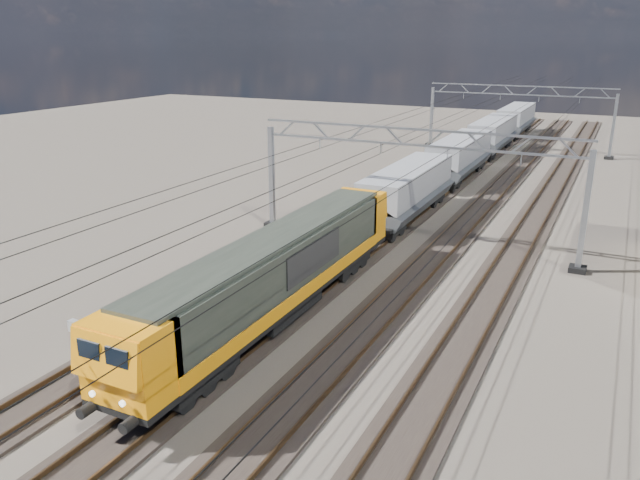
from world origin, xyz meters
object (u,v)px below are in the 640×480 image
at_px(hopper_wagon_lead, 407,189).
at_px(hopper_wagon_mid, 460,155).
at_px(catenary_gantry_far, 518,116).
at_px(catenary_gantry_mid, 412,183).
at_px(hopper_wagon_third, 493,133).
at_px(locomotive, 277,271).
at_px(trackside_cabinet, 74,327).
at_px(hopper_wagon_fourth, 516,118).

xyz_separation_m(hopper_wagon_lead, hopper_wagon_mid, (0.00, 14.20, 0.00)).
bearing_deg(catenary_gantry_far, catenary_gantry_mid, -90.00).
distance_m(catenary_gantry_mid, hopper_wagon_third, 33.85).
distance_m(catenary_gantry_far, hopper_wagon_third, 3.45).
height_order(locomotive, trackside_cabinet, locomotive).
bearing_deg(hopper_wagon_lead, hopper_wagon_third, 90.00).
xyz_separation_m(hopper_wagon_fourth, trackside_cabinet, (-6.21, -66.11, -1.37)).
distance_m(locomotive, hopper_wagon_mid, 31.90).
height_order(hopper_wagon_lead, hopper_wagon_fourth, same).
xyz_separation_m(catenary_gantry_mid, locomotive, (-2.00, -12.35, -1.58)).
distance_m(catenary_gantry_far, hopper_wagon_lead, 30.76).
bearing_deg(trackside_cabinet, hopper_wagon_fourth, 90.38).
height_order(catenary_gantry_far, hopper_wagon_lead, catenary_gantry_far).
bearing_deg(catenary_gantry_far, hopper_wagon_third, -131.59).
distance_m(catenary_gantry_mid, hopper_wagon_fourth, 48.02).
relative_size(hopper_wagon_mid, hopper_wagon_fourth, 1.00).
xyz_separation_m(locomotive, trackside_cabinet, (-6.21, -5.81, -1.47)).
height_order(catenary_gantry_far, hopper_wagon_fourth, catenary_gantry_far).
distance_m(locomotive, trackside_cabinet, 8.63).
distance_m(hopper_wagon_lead, hopper_wagon_mid, 14.20).
relative_size(hopper_wagon_mid, hopper_wagon_third, 1.00).
height_order(hopper_wagon_third, trackside_cabinet, hopper_wagon_third).
bearing_deg(hopper_wagon_fourth, hopper_wagon_mid, -90.00).
relative_size(catenary_gantry_far, hopper_wagon_third, 1.53).
relative_size(catenary_gantry_far, hopper_wagon_mid, 1.53).
bearing_deg(locomotive, hopper_wagon_mid, 90.00).
bearing_deg(catenary_gantry_mid, locomotive, -99.20).
bearing_deg(hopper_wagon_mid, catenary_gantry_far, 83.07).
bearing_deg(hopper_wagon_lead, hopper_wagon_mid, 90.00).
distance_m(locomotive, hopper_wagon_fourth, 60.30).
bearing_deg(hopper_wagon_lead, locomotive, -90.00).
bearing_deg(trackside_cabinet, catenary_gantry_mid, 71.42).
relative_size(hopper_wagon_third, hopper_wagon_fourth, 1.00).
height_order(catenary_gantry_mid, hopper_wagon_fourth, catenary_gantry_mid).
xyz_separation_m(catenary_gantry_far, locomotive, (-2.00, -48.35, -1.58)).
bearing_deg(hopper_wagon_lead, hopper_wagon_fourth, 90.00).
bearing_deg(catenary_gantry_far, trackside_cabinet, -98.62).
bearing_deg(hopper_wagon_lead, catenary_gantry_mid, -69.49).
bearing_deg(hopper_wagon_third, locomotive, -90.00).
relative_size(locomotive, hopper_wagon_mid, 1.62).
height_order(catenary_gantry_far, hopper_wagon_third, catenary_gantry_far).
bearing_deg(hopper_wagon_third, hopper_wagon_mid, -90.00).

